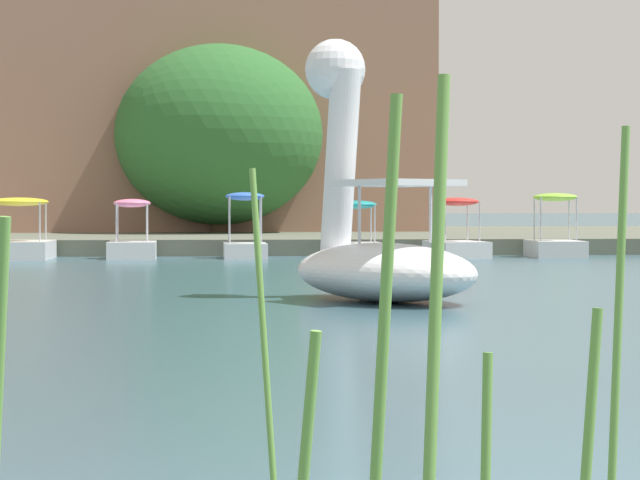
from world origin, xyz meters
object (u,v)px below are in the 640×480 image
Objects in this scene: pedal_boat_lime at (555,239)px; pedal_boat_pink at (132,243)px; swan_boat at (374,234)px; pedal_boat_red at (456,239)px; pedal_boat_teal at (357,241)px; pedal_boat_blue at (245,240)px; tree_willow_overhanging at (219,135)px; pedal_boat_yellow at (19,240)px.

pedal_boat_lime reaches higher than pedal_boat_pink.
swan_boat reaches higher than pedal_boat_pink.
pedal_boat_red reaches higher than pedal_boat_teal.
pedal_boat_red is (-2.45, -0.06, 0.01)m from pedal_boat_lime.
pedal_boat_lime is at bearing -2.83° from pedal_boat_teal.
tree_willow_overhanging is at bearing 92.29° from pedal_boat_blue.
swan_boat is 1.52× the size of pedal_boat_yellow.
tree_willow_overhanging is (-5.52, 10.77, 3.08)m from pedal_boat_red.
swan_boat is 15.68m from pedal_boat_yellow.
swan_boat reaches higher than pedal_boat_blue.
tree_willow_overhanging reaches higher than pedal_boat_teal.
swan_boat is 0.42× the size of tree_willow_overhanging.
tree_willow_overhanging is (2.25, 10.67, 3.15)m from pedal_boat_pink.
swan_boat is at bearing -75.27° from pedal_boat_pink.
pedal_boat_yellow is 0.27× the size of tree_willow_overhanging.
tree_willow_overhanging is (4.86, 10.78, 3.07)m from pedal_boat_yellow.
pedal_boat_blue is 11.08m from tree_willow_overhanging.
pedal_boat_red is at bearing -7.10° from pedal_boat_teal.
pedal_boat_lime reaches higher than pedal_boat_teal.
pedal_boat_lime is 4.84m from pedal_boat_teal.
swan_boat is at bearing -114.08° from pedal_boat_lime.
pedal_boat_blue is at bearing -87.71° from tree_willow_overhanging.
pedal_boat_lime is at bearing -53.37° from tree_willow_overhanging.
pedal_boat_red is 5.10m from pedal_boat_blue.
tree_willow_overhanging reaches higher than pedal_boat_blue.
pedal_boat_teal is at bearing 177.17° from pedal_boat_lime.
pedal_boat_teal is at bearing 172.90° from pedal_boat_red.
pedal_boat_pink is 2.62m from pedal_boat_yellow.
pedal_boat_teal is at bearing 3.13° from pedal_boat_blue.
pedal_boat_pink is 0.81× the size of pedal_boat_yellow.
pedal_boat_red reaches higher than pedal_boat_yellow.
pedal_boat_teal is at bearing 2.20° from pedal_boat_yellow.
pedal_boat_yellow is at bearing -178.28° from pedal_boat_blue.
pedal_boat_blue reaches higher than pedal_boat_lime.
pedal_boat_teal is 0.80× the size of pedal_boat_yellow.
swan_boat is at bearing -105.51° from pedal_boat_red.
pedal_boat_red reaches higher than pedal_boat_pink.
pedal_boat_pink is 0.22× the size of tree_willow_overhanging.
pedal_boat_lime is 12.83m from pedal_boat_yellow.
pedal_boat_blue reaches higher than pedal_boat_teal.
pedal_boat_pink is at bearing -101.89° from tree_willow_overhanging.
pedal_boat_yellow is at bearing -179.95° from pedal_boat_red.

